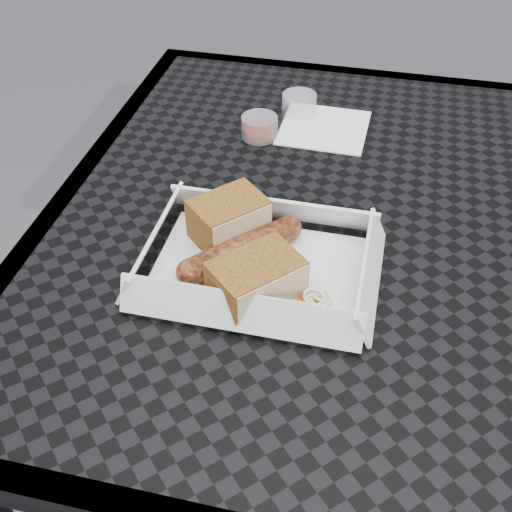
% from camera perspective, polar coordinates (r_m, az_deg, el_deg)
% --- Properties ---
extents(patio_table, '(0.80, 0.80, 0.74)m').
position_cam_1_polar(patio_table, '(0.81, 10.52, -1.36)').
color(patio_table, black).
rests_on(patio_table, ground).
extents(food_tray, '(0.22, 0.15, 0.00)m').
position_cam_1_polar(food_tray, '(0.69, 0.19, -1.19)').
color(food_tray, white).
rests_on(food_tray, patio_table).
extents(bratwurst, '(0.12, 0.12, 0.03)m').
position_cam_1_polar(bratwurst, '(0.69, -1.33, 0.57)').
color(bratwurst, brown).
rests_on(bratwurst, food_tray).
extents(bread_near, '(0.09, 0.10, 0.05)m').
position_cam_1_polar(bread_near, '(0.71, -2.44, 3.30)').
color(bread_near, olive).
rests_on(bread_near, food_tray).
extents(bread_far, '(0.10, 0.10, 0.04)m').
position_cam_1_polar(bread_far, '(0.64, 0.02, -2.07)').
color(bread_far, olive).
rests_on(bread_far, food_tray).
extents(veg_garnish, '(0.03, 0.03, 0.00)m').
position_cam_1_polar(veg_garnish, '(0.65, 5.20, -4.11)').
color(veg_garnish, '#D94909').
rests_on(veg_garnish, food_tray).
extents(napkin, '(0.12, 0.12, 0.00)m').
position_cam_1_polar(napkin, '(0.93, 6.06, 11.27)').
color(napkin, white).
rests_on(napkin, patio_table).
extents(condiment_cup_sauce, '(0.05, 0.05, 0.03)m').
position_cam_1_polar(condiment_cup_sauce, '(0.90, 0.31, 11.40)').
color(condiment_cup_sauce, maroon).
rests_on(condiment_cup_sauce, patio_table).
extents(condiment_cup_empty, '(0.05, 0.05, 0.03)m').
position_cam_1_polar(condiment_cup_empty, '(0.96, 3.86, 13.31)').
color(condiment_cup_empty, silver).
rests_on(condiment_cup_empty, patio_table).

